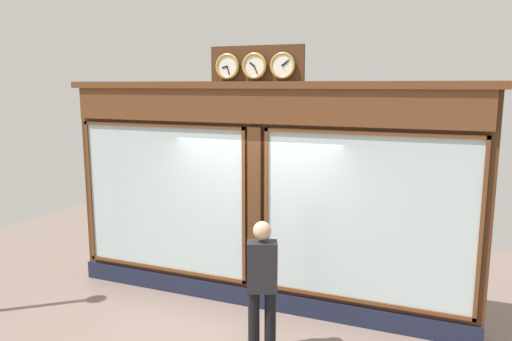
% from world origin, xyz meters
% --- Properties ---
extents(shop_facade, '(6.33, 0.42, 3.81)m').
position_xyz_m(shop_facade, '(0.00, -0.13, 1.67)').
color(shop_facade, '#4C2B16').
rests_on(shop_facade, ground_plane).
extents(pedestrian, '(0.42, 0.34, 1.69)m').
position_xyz_m(pedestrian, '(-0.57, 1.19, 0.93)').
color(pedestrian, black).
rests_on(pedestrian, ground_plane).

